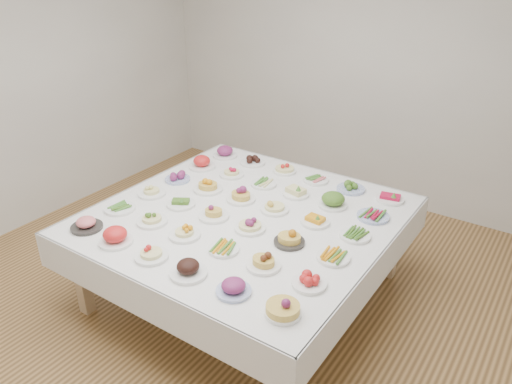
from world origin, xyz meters
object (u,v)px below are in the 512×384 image
Objects in this scene: dish_0 at (86,222)px; dish_35 at (390,196)px; dish_18 at (177,176)px; display_table at (245,221)px.

dish_0 is 1.02× the size of dish_35.
dish_0 is at bearing -134.90° from dish_35.
dish_18 is 0.97× the size of dish_35.
dish_18 is at bearing 169.18° from display_table.
dish_35 is (1.70, 0.69, -0.01)m from dish_18.
display_table is at bearing -10.82° from dish_18.
dish_0 is (-0.84, -0.84, 0.12)m from display_table.
display_table is 1.19m from dish_0.
dish_35 is at bearing 45.10° from dish_0.
display_table is 0.87m from dish_18.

